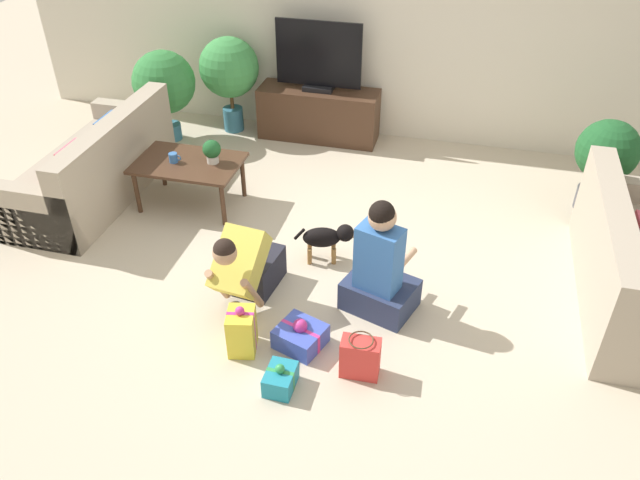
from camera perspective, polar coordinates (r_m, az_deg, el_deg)
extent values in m
plane|color=beige|center=(5.28, 0.28, -2.36)|extent=(16.00, 16.00, 0.00)
cube|color=beige|center=(7.02, 5.88, 19.34)|extent=(8.40, 0.06, 2.60)
cube|color=tan|center=(6.53, -20.10, 5.50)|extent=(0.84, 1.94, 0.40)
cube|color=tan|center=(6.18, -18.33, 8.50)|extent=(0.20, 1.94, 0.42)
cube|color=tan|center=(7.15, -16.60, 9.67)|extent=(0.84, 0.16, 0.58)
cube|color=tan|center=(5.89, -24.63, 1.92)|extent=(0.84, 0.16, 0.58)
cube|color=#3366AD|center=(6.54, -18.40, 9.46)|extent=(0.18, 0.34, 0.32)
cube|color=#E5566B|center=(6.08, -21.34, 6.76)|extent=(0.18, 0.34, 0.32)
cube|color=tan|center=(5.41, 27.25, -3.23)|extent=(0.84, 1.94, 0.40)
cube|color=tan|center=(5.11, 25.03, 0.84)|extent=(0.20, 1.94, 0.42)
cube|color=tan|center=(6.09, 26.30, 2.54)|extent=(0.84, 0.16, 0.58)
cube|color=#E5566B|center=(5.19, 27.03, -0.01)|extent=(0.18, 0.34, 0.32)
cube|color=#472D1E|center=(5.99, -11.97, 6.90)|extent=(0.98, 0.65, 0.03)
cylinder|color=#472D1E|center=(6.09, -16.40, 4.19)|extent=(0.04, 0.04, 0.43)
cylinder|color=#472D1E|center=(5.73, -8.86, 3.21)|extent=(0.04, 0.04, 0.43)
cylinder|color=#472D1E|center=(6.48, -14.24, 6.58)|extent=(0.04, 0.04, 0.43)
cylinder|color=#472D1E|center=(6.15, -7.06, 5.78)|extent=(0.04, 0.04, 0.43)
cube|color=#472D1E|center=(7.22, -0.13, 11.45)|extent=(1.35, 0.43, 0.58)
cube|color=black|center=(7.10, -0.13, 13.76)|extent=(0.33, 0.20, 0.05)
cube|color=black|center=(6.97, -0.13, 16.65)|extent=(0.95, 0.03, 0.71)
cylinder|color=#4C4C51|center=(6.50, 23.71, 3.46)|extent=(0.33, 0.33, 0.21)
cylinder|color=brown|center=(6.41, 24.11, 4.90)|extent=(0.06, 0.06, 0.17)
sphere|color=#1E5628|center=(6.26, 24.82, 7.44)|extent=(0.56, 0.56, 0.56)
cylinder|color=#336B84|center=(7.47, -13.44, 9.65)|extent=(0.23, 0.23, 0.18)
cylinder|color=brown|center=(7.39, -13.65, 11.00)|extent=(0.04, 0.04, 0.21)
sphere|color=#337F3D|center=(7.24, -14.09, 13.83)|extent=(0.69, 0.69, 0.69)
cylinder|color=#336B84|center=(7.54, -7.91, 10.92)|extent=(0.23, 0.23, 0.27)
cylinder|color=brown|center=(7.45, -8.06, 12.57)|extent=(0.04, 0.04, 0.20)
sphere|color=#3D8E47|center=(7.31, -8.32, 15.36)|extent=(0.67, 0.67, 0.67)
cube|color=#23232D|center=(5.02, -5.61, -2.80)|extent=(0.34, 0.47, 0.28)
cube|color=gold|center=(4.64, -7.37, -1.97)|extent=(0.38, 0.54, 0.47)
sphere|color=tan|center=(4.39, -8.70, -1.19)|extent=(0.17, 0.17, 0.17)
sphere|color=black|center=(4.37, -8.73, -0.87)|extent=(0.16, 0.16, 0.16)
cylinder|color=tan|center=(4.75, -9.30, -4.04)|extent=(0.09, 0.28, 0.41)
cylinder|color=tan|center=(4.63, -6.18, -4.89)|extent=(0.09, 0.28, 0.41)
cube|color=#283351|center=(4.83, 5.49, -4.96)|extent=(0.62, 0.54, 0.24)
cube|color=#3366AD|center=(4.54, 5.40, -1.70)|extent=(0.37, 0.29, 0.53)
sphere|color=tan|center=(4.35, 5.72, 2.09)|extent=(0.20, 0.20, 0.20)
sphere|color=black|center=(4.32, 5.68, 2.42)|extent=(0.19, 0.19, 0.19)
cylinder|color=tan|center=(4.70, 7.90, -1.70)|extent=(0.14, 0.26, 0.06)
cylinder|color=tan|center=(4.78, 5.16, -0.70)|extent=(0.14, 0.26, 0.06)
ellipsoid|color=black|center=(5.20, 0.16, 0.25)|extent=(0.35, 0.23, 0.17)
sphere|color=black|center=(5.18, 2.32, 0.65)|extent=(0.15, 0.15, 0.15)
sphere|color=olive|center=(5.19, 2.97, 0.53)|extent=(0.07, 0.07, 0.07)
cylinder|color=black|center=(5.18, -1.89, 0.54)|extent=(0.10, 0.05, 0.11)
cylinder|color=olive|center=(5.26, 1.27, -1.49)|extent=(0.04, 0.04, 0.15)
cylinder|color=olive|center=(5.33, 1.24, -0.87)|extent=(0.04, 0.04, 0.15)
cylinder|color=olive|center=(5.26, -0.95, -1.50)|extent=(0.04, 0.04, 0.15)
cylinder|color=olive|center=(5.33, -0.95, -0.88)|extent=(0.04, 0.04, 0.15)
cube|color=yellow|center=(4.47, -7.17, -8.29)|extent=(0.23, 0.26, 0.34)
cube|color=#CC3389|center=(4.47, -7.17, -8.29)|extent=(0.19, 0.07, 0.34)
sphere|color=#CC3389|center=(4.34, -7.35, -6.45)|extent=(0.07, 0.07, 0.07)
cube|color=#3D51BC|center=(4.53, -1.80, -8.80)|extent=(0.40, 0.39, 0.16)
cube|color=#CC3389|center=(4.53, -1.80, -8.80)|extent=(0.31, 0.13, 0.16)
sphere|color=#CC3389|center=(4.46, -1.83, -7.85)|extent=(0.10, 0.10, 0.10)
cube|color=teal|center=(4.26, -3.63, -12.59)|extent=(0.19, 0.25, 0.15)
cube|color=#2D934C|center=(4.26, -3.63, -12.59)|extent=(0.19, 0.03, 0.15)
sphere|color=#2D934C|center=(4.19, -3.69, -11.67)|extent=(0.07, 0.07, 0.07)
cube|color=red|center=(4.29, 3.69, -10.70)|extent=(0.27, 0.16, 0.30)
torus|color=#4C3823|center=(4.17, 3.78, -9.10)|extent=(0.18, 0.18, 0.01)
cylinder|color=#386BAD|center=(5.98, -13.27, 7.33)|extent=(0.08, 0.08, 0.09)
torus|color=#386BAD|center=(5.96, -12.83, 7.32)|extent=(0.06, 0.01, 0.06)
cylinder|color=beige|center=(5.91, -9.78, 7.31)|extent=(0.11, 0.11, 0.07)
sphere|color=#1E5628|center=(5.86, -9.88, 8.20)|extent=(0.17, 0.17, 0.17)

